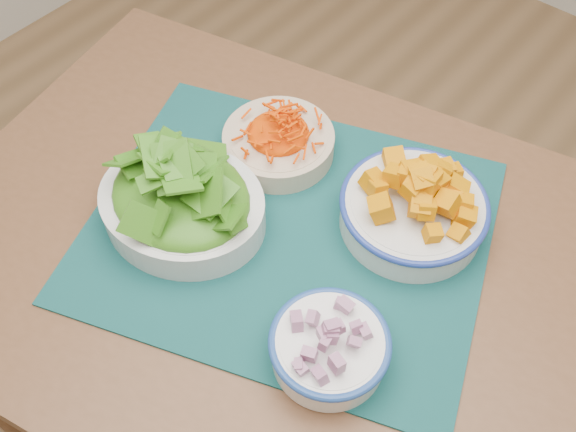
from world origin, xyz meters
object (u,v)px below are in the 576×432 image
(squash_bowl, at_px, (414,204))
(onion_bowl, at_px, (330,345))
(table, at_px, (301,299))
(placemat, at_px, (288,229))
(carrot_bowl, at_px, (278,138))
(lettuce_bowl, at_px, (180,195))

(squash_bowl, bearing_deg, onion_bowl, -81.44)
(table, distance_m, placemat, 0.13)
(carrot_bowl, height_order, squash_bowl, squash_bowl)
(table, distance_m, squash_bowl, 0.23)
(squash_bowl, bearing_deg, carrot_bowl, -176.28)
(table, bearing_deg, onion_bowl, -51.01)
(table, bearing_deg, lettuce_bowl, -173.89)
(carrot_bowl, relative_size, lettuce_bowl, 0.61)
(table, relative_size, lettuce_bowl, 4.32)
(squash_bowl, xyz_separation_m, lettuce_bowl, (-0.25, -0.20, 0.01))
(squash_bowl, bearing_deg, lettuce_bowl, -141.69)
(carrot_bowl, distance_m, lettuce_bowl, 0.19)
(onion_bowl, bearing_deg, placemat, 143.96)
(lettuce_bowl, relative_size, onion_bowl, 1.89)
(carrot_bowl, distance_m, onion_bowl, 0.35)
(squash_bowl, bearing_deg, placemat, -137.25)
(table, xyz_separation_m, placemat, (-0.05, 0.02, 0.12))
(carrot_bowl, xyz_separation_m, lettuce_bowl, (-0.02, -0.18, 0.02))
(carrot_bowl, bearing_deg, table, -40.34)
(carrot_bowl, relative_size, onion_bowl, 1.16)
(placemat, height_order, squash_bowl, squash_bowl)
(placemat, xyz_separation_m, lettuce_bowl, (-0.12, -0.08, 0.06))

